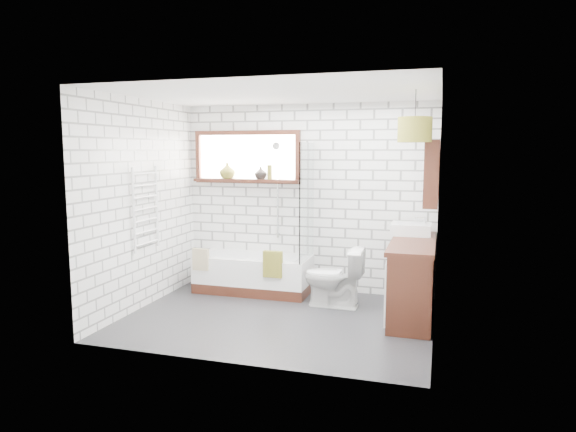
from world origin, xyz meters
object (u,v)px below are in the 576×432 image
(vanity, at_px, (413,279))
(pendant, at_px, (415,130))
(toilet, at_px, (334,277))
(basin, at_px, (411,229))
(bathtub, at_px, (254,274))

(vanity, xyz_separation_m, pendant, (-0.00, -0.51, 1.66))
(vanity, distance_m, toilet, 0.95)
(basin, height_order, pendant, pendant)
(basin, xyz_separation_m, pendant, (0.06, -0.97, 1.16))
(vanity, bearing_deg, pendant, -90.46)
(vanity, relative_size, toilet, 2.09)
(vanity, distance_m, basin, 0.68)
(bathtub, xyz_separation_m, toilet, (1.17, -0.34, 0.12))
(vanity, height_order, toilet, vanity)
(basin, xyz_separation_m, toilet, (-0.88, -0.36, -0.58))
(bathtub, distance_m, toilet, 1.22)
(toilet, xyz_separation_m, pendant, (0.94, -0.61, 1.74))
(bathtub, height_order, pendant, pendant)
(vanity, relative_size, pendant, 4.46)
(bathtub, bearing_deg, toilet, -16.41)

